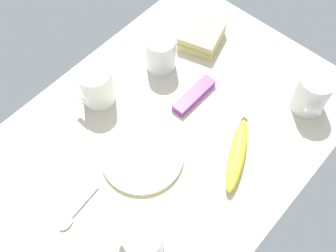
% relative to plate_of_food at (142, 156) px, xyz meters
% --- Properties ---
extents(tabletop, '(0.90, 0.64, 0.02)m').
position_rel_plate_of_food_xyz_m(tabletop, '(-0.09, -0.00, -0.02)').
color(tabletop, '#BCB29E').
rests_on(tabletop, ground).
extents(plate_of_food, '(0.19, 0.19, 0.01)m').
position_rel_plate_of_food_xyz_m(plate_of_food, '(0.00, 0.00, 0.00)').
color(plate_of_food, '#EAE58C').
rests_on(plate_of_food, tabletop).
extents(coffee_mug_black, '(0.10, 0.08, 0.10)m').
position_rel_plate_of_food_xyz_m(coffee_mug_black, '(-0.05, -0.20, 0.05)').
color(coffee_mug_black, white).
rests_on(coffee_mug_black, tabletop).
extents(coffee_mug_milky, '(0.11, 0.09, 0.10)m').
position_rel_plate_of_food_xyz_m(coffee_mug_milky, '(-0.38, 0.20, 0.05)').
color(coffee_mug_milky, white).
rests_on(coffee_mug_milky, tabletop).
extents(coffee_mug_spare, '(0.08, 0.10, 0.09)m').
position_rel_plate_of_food_xyz_m(coffee_mug_spare, '(0.15, 0.15, 0.04)').
color(coffee_mug_spare, white).
rests_on(coffee_mug_spare, tabletop).
extents(sandwich_main, '(0.14, 0.13, 0.04)m').
position_rel_plate_of_food_xyz_m(sandwich_main, '(-0.37, -0.13, 0.02)').
color(sandwich_main, '#DBB77A').
rests_on(sandwich_main, tabletop).
extents(glass_of_milk, '(0.08, 0.08, 0.10)m').
position_rel_plate_of_food_xyz_m(glass_of_milk, '(-0.23, -0.15, 0.04)').
color(glass_of_milk, silver).
rests_on(glass_of_milk, tabletop).
extents(banana, '(0.19, 0.12, 0.04)m').
position_rel_plate_of_food_xyz_m(banana, '(-0.15, 0.16, 0.01)').
color(banana, yellow).
rests_on(banana, tabletop).
extents(spoon, '(0.12, 0.03, 0.01)m').
position_rel_plate_of_food_xyz_m(spoon, '(0.20, -0.01, -0.00)').
color(spoon, silver).
rests_on(spoon, tabletop).
extents(snack_bar, '(0.13, 0.03, 0.02)m').
position_rel_plate_of_food_xyz_m(snack_bar, '(-0.21, -0.02, 0.00)').
color(snack_bar, purple).
rests_on(snack_bar, tabletop).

